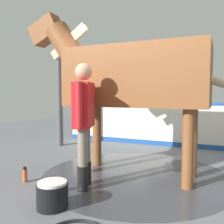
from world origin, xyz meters
TOP-DOWN VIEW (x-y plane):
  - ground_plane at (0.00, 0.00)m, footprint 16.00×16.00m
  - wet_patch at (0.25, 0.21)m, footprint 3.03×3.03m
  - barrier_wall at (0.41, -2.22)m, footprint 5.52×0.45m
  - roof_post_near at (2.83, -1.03)m, footprint 0.16×0.16m
  - horse at (0.38, 0.22)m, footprint 3.61×1.06m
  - handler at (0.69, 1.05)m, footprint 0.39×0.65m
  - wash_bucket at (0.67, 1.74)m, footprint 0.36×0.36m
  - bottle_shampoo at (0.97, 1.46)m, footprint 0.07×0.07m
  - bottle_spray at (1.60, 1.28)m, footprint 0.07×0.07m

SIDE VIEW (x-z plane):
  - ground_plane at x=0.00m, z-range -0.02..0.00m
  - wet_patch at x=0.25m, z-range 0.00..0.00m
  - bottle_shampoo at x=0.97m, z-range -0.01..0.20m
  - bottle_spray at x=1.60m, z-range -0.01..0.22m
  - wash_bucket at x=0.67m, z-range 0.00..0.31m
  - barrier_wall at x=0.41m, z-range -0.04..1.06m
  - handler at x=0.69m, z-range 0.14..1.87m
  - roof_post_near at x=2.83m, z-range 0.00..2.72m
  - horse at x=0.38m, z-range 0.21..2.96m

